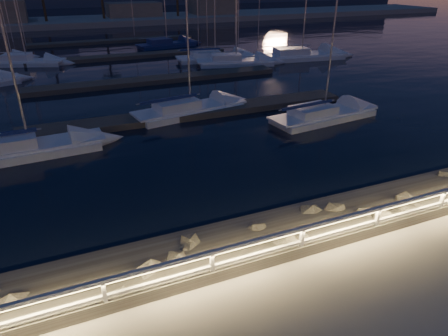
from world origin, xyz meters
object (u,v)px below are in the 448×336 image
(sailboat_k, at_px, (165,44))
(sailboat_l, at_px, (213,57))
(sailboat_d, at_px, (322,114))
(sailboat_h, at_px, (299,55))
(sailboat_g, at_px, (234,61))
(sailboat_c, at_px, (188,109))
(guard_rail, at_px, (353,221))
(sailboat_j, at_px, (25,61))
(sailboat_b, at_px, (26,148))

(sailboat_k, distance_m, sailboat_l, 10.94)
(sailboat_d, distance_m, sailboat_h, 20.40)
(sailboat_g, bearing_deg, sailboat_k, 119.29)
(sailboat_d, height_order, sailboat_h, sailboat_h)
(sailboat_l, bearing_deg, sailboat_c, -108.34)
(guard_rail, distance_m, sailboat_c, 16.42)
(guard_rail, xyz_separation_m, sailboat_d, (7.40, 11.98, -0.98))
(sailboat_k, bearing_deg, sailboat_j, -172.51)
(sailboat_b, height_order, sailboat_d, sailboat_d)
(sailboat_j, relative_size, sailboat_k, 0.95)
(guard_rail, xyz_separation_m, sailboat_h, (17.16, 29.89, -0.91))
(sailboat_k, bearing_deg, sailboat_g, -85.41)
(sailboat_c, bearing_deg, sailboat_j, 106.31)
(sailboat_h, bearing_deg, sailboat_l, 169.67)
(sailboat_d, bearing_deg, sailboat_j, 118.00)
(sailboat_b, bearing_deg, sailboat_l, 43.31)
(sailboat_c, bearing_deg, guard_rail, -98.24)
(sailboat_c, xyz_separation_m, sailboat_h, (17.46, 13.49, 0.05))
(sailboat_k, xyz_separation_m, sailboat_l, (2.38, -10.68, -0.00))
(guard_rail, xyz_separation_m, sailboat_l, (8.00, 32.77, -0.95))
(sailboat_k, bearing_deg, sailboat_l, -87.47)
(sailboat_h, bearing_deg, sailboat_g, -172.50)
(guard_rail, relative_size, sailboat_k, 3.31)
(guard_rail, relative_size, sailboat_c, 3.31)
(sailboat_d, relative_size, sailboat_k, 0.98)
(sailboat_b, distance_m, sailboat_l, 26.65)
(sailboat_b, relative_size, sailboat_c, 0.96)
(guard_rail, relative_size, sailboat_j, 3.46)
(sailboat_b, distance_m, sailboat_g, 25.47)
(sailboat_b, relative_size, sailboat_h, 0.76)
(sailboat_c, xyz_separation_m, sailboat_d, (7.70, -4.42, -0.02))
(sailboat_b, distance_m, sailboat_d, 17.67)
(sailboat_h, xyz_separation_m, sailboat_j, (-27.95, 8.38, -0.04))
(sailboat_h, height_order, sailboat_l, sailboat_h)
(sailboat_d, xyz_separation_m, sailboat_h, (9.76, 17.91, 0.07))
(sailboat_g, bearing_deg, sailboat_c, -110.53)
(sailboat_h, bearing_deg, sailboat_j, 170.45)
(sailboat_g, xyz_separation_m, sailboat_j, (-19.96, 8.43, -0.00))
(sailboat_d, xyz_separation_m, sailboat_g, (1.77, 17.86, 0.03))
(sailboat_b, xyz_separation_m, sailboat_d, (17.62, -1.35, -0.03))
(sailboat_d, xyz_separation_m, sailboat_l, (0.60, 20.79, 0.02))
(sailboat_b, distance_m, sailboat_j, 24.95)
(sailboat_h, bearing_deg, sailboat_b, -141.68)
(sailboat_d, relative_size, sailboat_h, 0.78)
(sailboat_h, distance_m, sailboat_l, 9.60)
(sailboat_g, height_order, sailboat_l, sailboat_l)
(sailboat_b, relative_size, sailboat_j, 1.01)
(sailboat_c, xyz_separation_m, sailboat_j, (-10.49, 21.87, 0.01))
(sailboat_g, xyz_separation_m, sailboat_l, (-1.17, 2.93, -0.01))
(sailboat_b, bearing_deg, sailboat_g, 36.86)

